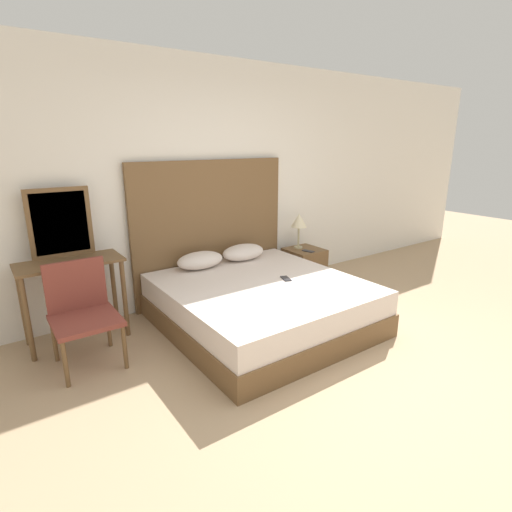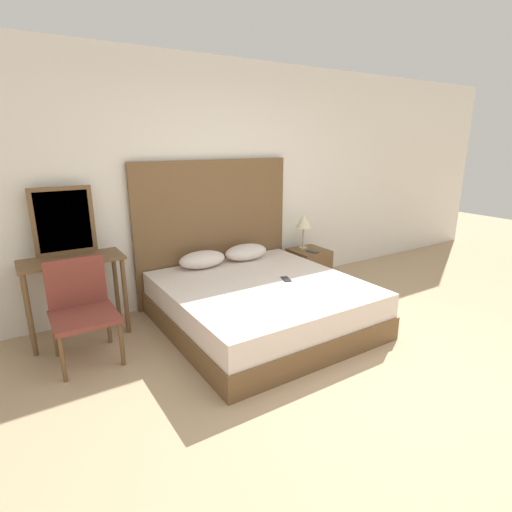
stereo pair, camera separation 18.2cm
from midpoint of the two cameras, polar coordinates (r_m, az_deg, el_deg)
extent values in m
plane|color=tan|center=(3.28, 19.46, -18.59)|extent=(16.00, 16.00, 0.00)
cube|color=white|center=(4.73, -4.36, 10.44)|extent=(10.00, 0.06, 2.70)
cube|color=brown|center=(4.11, 2.01, -8.33)|extent=(1.83, 1.94, 0.23)
cube|color=silver|center=(4.02, 2.05, -5.34)|extent=(1.80, 1.90, 0.23)
cube|color=brown|center=(4.70, -4.80, 3.69)|extent=(1.93, 0.05, 1.61)
ellipsoid|color=silver|center=(4.44, -6.53, -0.51)|extent=(0.53, 0.32, 0.18)
ellipsoid|color=silver|center=(4.71, -0.33, 0.57)|extent=(0.53, 0.32, 0.18)
cube|color=#232328|center=(4.08, 5.59, -3.30)|extent=(0.11, 0.16, 0.01)
cube|color=brown|center=(5.29, 8.49, -1.49)|extent=(0.44, 0.45, 0.46)
cylinder|color=tan|center=(5.27, 7.70, 1.17)|extent=(0.11, 0.11, 0.02)
cylinder|color=tan|center=(5.24, 7.76, 2.66)|extent=(0.02, 0.02, 0.26)
cone|color=beige|center=(5.19, 7.85, 5.03)|extent=(0.20, 0.20, 0.18)
cube|color=#232328|center=(5.12, 9.08, 0.60)|extent=(0.11, 0.16, 0.01)
cube|color=brown|center=(3.99, -23.69, -0.51)|extent=(0.89, 0.43, 0.02)
cylinder|color=brown|center=(3.92, -28.49, -7.52)|extent=(0.04, 0.04, 0.76)
cylinder|color=brown|center=(4.03, -16.94, -5.56)|extent=(0.04, 0.04, 0.76)
cylinder|color=brown|center=(4.24, -28.90, -5.83)|extent=(0.04, 0.04, 0.76)
cylinder|color=brown|center=(4.34, -18.23, -4.07)|extent=(0.04, 0.04, 0.76)
cube|color=brown|center=(4.10, -24.66, 4.57)|extent=(0.54, 0.03, 0.64)
cube|color=#B2BCC6|center=(4.09, -24.64, 4.55)|extent=(0.46, 0.01, 0.56)
cube|color=brown|center=(3.62, -21.96, -8.10)|extent=(0.51, 0.52, 0.04)
cube|color=brown|center=(3.76, -23.06, -3.46)|extent=(0.48, 0.04, 0.43)
cylinder|color=brown|center=(3.48, -24.53, -13.32)|extent=(0.04, 0.04, 0.38)
cylinder|color=brown|center=(3.55, -17.22, -11.94)|extent=(0.04, 0.04, 0.38)
cylinder|color=brown|center=(3.89, -25.59, -10.28)|extent=(0.04, 0.04, 0.38)
cylinder|color=brown|center=(3.95, -19.08, -9.12)|extent=(0.04, 0.04, 0.38)
camera|label=1|loc=(0.09, -88.69, 0.38)|focal=28.00mm
camera|label=2|loc=(0.09, 91.31, -0.38)|focal=28.00mm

